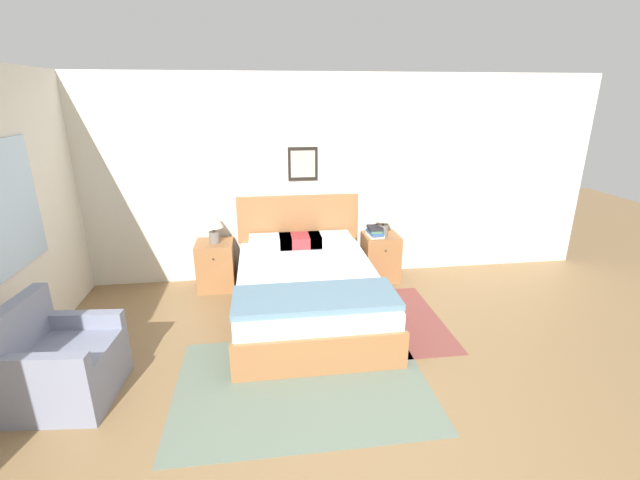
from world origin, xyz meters
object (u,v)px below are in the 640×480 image
(armchair, at_px, (62,365))
(table_lamp_near_window, at_px, (213,222))
(bed, at_px, (307,290))
(nightstand_by_door, at_px, (380,257))
(table_lamp_by_door, at_px, (384,215))
(nightstand_near_window, at_px, (216,265))

(armchair, relative_size, table_lamp_near_window, 2.08)
(bed, distance_m, table_lamp_near_window, 1.47)
(armchair, height_order, table_lamp_near_window, table_lamp_near_window)
(table_lamp_near_window, bearing_deg, armchair, -117.71)
(nightstand_by_door, distance_m, table_lamp_by_door, 0.57)
(nightstand_by_door, distance_m, table_lamp_near_window, 2.19)
(armchair, distance_m, table_lamp_by_door, 3.76)
(nightstand_near_window, bearing_deg, armchair, -117.24)
(armchair, distance_m, nightstand_near_window, 2.22)
(nightstand_near_window, bearing_deg, nightstand_by_door, 0.00)
(armchair, xyz_separation_m, table_lamp_near_window, (1.03, 1.96, 0.58))
(nightstand_by_door, bearing_deg, armchair, -147.85)
(table_lamp_near_window, bearing_deg, bed, -38.55)
(nightstand_by_door, bearing_deg, nightstand_near_window, 180.00)
(nightstand_by_door, relative_size, table_lamp_by_door, 1.48)
(armchair, xyz_separation_m, nightstand_by_door, (3.14, 1.98, 0.00))
(bed, xyz_separation_m, table_lamp_by_door, (1.08, 0.84, 0.58))
(table_lamp_by_door, bearing_deg, table_lamp_near_window, 180.00)
(bed, relative_size, armchair, 2.56)
(bed, xyz_separation_m, nightstand_by_door, (1.06, 0.85, 0.01))
(bed, distance_m, nightstand_by_door, 1.36)
(table_lamp_near_window, bearing_deg, nightstand_near_window, 125.25)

